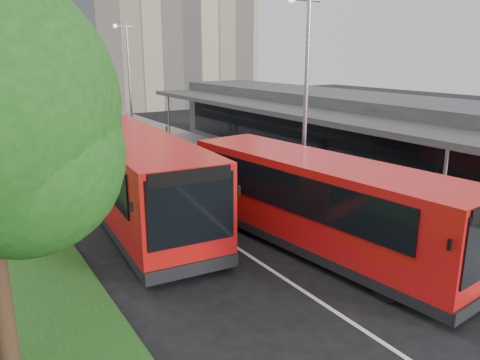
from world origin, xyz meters
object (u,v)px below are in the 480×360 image
(lamp_post_near, at_px, (304,91))
(bus_main, at_px, (320,204))
(litter_bin, at_px, (227,159))
(car_far, at_px, (18,105))
(bollard, at_px, (167,133))
(car_near, at_px, (58,109))
(bus_second, at_px, (134,177))
(lamp_post_far, at_px, (128,73))

(lamp_post_near, height_order, bus_main, lamp_post_near)
(litter_bin, xyz_separation_m, car_far, (-5.77, 35.12, 0.00))
(bollard, bearing_deg, car_far, 103.86)
(lamp_post_near, height_order, car_near, lamp_post_near)
(litter_bin, bearing_deg, car_far, 99.33)
(bus_second, relative_size, car_far, 3.04)
(lamp_post_far, height_order, car_near, lamp_post_far)
(lamp_post_near, xyz_separation_m, bus_main, (-1.92, -3.28, -3.21))
(lamp_post_far, distance_m, car_near, 16.54)
(bus_second, distance_m, car_far, 40.07)
(lamp_post_near, distance_m, bollard, 17.28)
(bus_main, xyz_separation_m, car_near, (-0.18, 39.18, -0.85))
(lamp_post_near, distance_m, litter_bin, 8.44)
(litter_bin, xyz_separation_m, car_near, (-2.97, 28.56, 0.03))
(bus_main, height_order, bollard, bus_main)
(lamp_post_near, bearing_deg, bus_second, 158.10)
(lamp_post_far, bearing_deg, car_near, 97.54)
(litter_bin, bearing_deg, bus_main, -104.73)
(car_far, bearing_deg, lamp_post_far, -85.92)
(bollard, relative_size, car_near, 0.26)
(lamp_post_far, distance_m, bollard, 5.42)
(lamp_post_near, relative_size, bollard, 8.05)
(lamp_post_far, distance_m, litter_bin, 13.34)
(lamp_post_far, relative_size, bollard, 8.05)
(bollard, xyz_separation_m, car_near, (-3.55, 19.16, 0.01))
(bus_second, bearing_deg, bollard, 66.72)
(lamp_post_far, relative_size, car_near, 2.06)
(litter_bin, relative_size, car_near, 0.25)
(bus_second, xyz_separation_m, car_far, (1.09, 40.04, -1.04))
(car_far, bearing_deg, bollard, -84.37)
(bollard, bearing_deg, litter_bin, -93.52)
(car_far, bearing_deg, litter_bin, -88.91)
(lamp_post_far, xyz_separation_m, bus_main, (-1.92, -23.28, -3.21))
(bus_second, xyz_separation_m, litter_bin, (6.85, 4.92, -1.04))
(bus_main, bearing_deg, lamp_post_far, 79.33)
(car_far, bearing_deg, car_near, -75.12)
(lamp_post_near, bearing_deg, car_far, 96.59)
(bus_main, distance_m, litter_bin, 11.01)
(bus_main, height_order, litter_bin, bus_main)
(lamp_post_far, height_order, bus_main, lamp_post_far)
(bus_second, height_order, litter_bin, bus_second)
(lamp_post_far, xyz_separation_m, litter_bin, (0.87, -12.67, -4.09))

